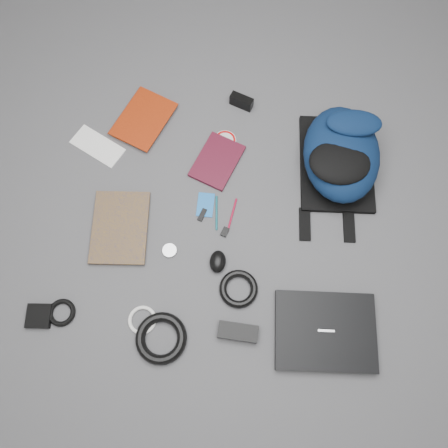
% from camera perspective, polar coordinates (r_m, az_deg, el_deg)
% --- Properties ---
extents(ground, '(4.00, 4.00, 0.00)m').
position_cam_1_polar(ground, '(1.58, 0.00, -0.23)').
color(ground, '#4F4F51').
rests_on(ground, ground).
extents(backpack, '(0.36, 0.47, 0.18)m').
position_cam_1_polar(backpack, '(1.65, 15.08, 8.84)').
color(backpack, '#071733').
rests_on(backpack, ground).
extents(laptop, '(0.37, 0.31, 0.03)m').
position_cam_1_polar(laptop, '(1.53, 13.07, -13.48)').
color(laptop, black).
rests_on(laptop, ground).
extents(textbook_red, '(0.24, 0.28, 0.03)m').
position_cam_1_polar(textbook_red, '(1.82, -12.92, 14.31)').
color(textbook_red, maroon).
rests_on(textbook_red, ground).
extents(comic_book, '(0.25, 0.31, 0.02)m').
position_cam_1_polar(comic_book, '(1.64, -16.81, -0.38)').
color(comic_book, '#B6810D').
rests_on(comic_book, ground).
extents(envelope, '(0.22, 0.16, 0.00)m').
position_cam_1_polar(envelope, '(1.77, -16.19, 9.76)').
color(envelope, white).
rests_on(envelope, ground).
extents(dvd_case, '(0.19, 0.23, 0.02)m').
position_cam_1_polar(dvd_case, '(1.67, -0.91, 8.21)').
color(dvd_case, '#3E0C19').
rests_on(dvd_case, ground).
extents(compact_camera, '(0.10, 0.05, 0.05)m').
position_cam_1_polar(compact_camera, '(1.78, 2.30, 15.70)').
color(compact_camera, black).
rests_on(compact_camera, ground).
extents(sticker_disc, '(0.09, 0.09, 0.00)m').
position_cam_1_polar(sticker_disc, '(1.72, 0.14, 10.88)').
color(sticker_disc, silver).
rests_on(sticker_disc, ground).
extents(pen_teal, '(0.04, 0.13, 0.01)m').
position_cam_1_polar(pen_teal, '(1.59, -0.98, 1.47)').
color(pen_teal, '#0B5966').
rests_on(pen_teal, ground).
extents(pen_red, '(0.01, 0.13, 0.01)m').
position_cam_1_polar(pen_red, '(1.59, 1.07, 1.22)').
color(pen_red, '#A10C2C').
rests_on(pen_red, ground).
extents(id_badge, '(0.07, 0.10, 0.00)m').
position_cam_1_polar(id_badge, '(1.61, -2.44, 2.52)').
color(id_badge, blue).
rests_on(id_badge, ground).
extents(usb_black, '(0.03, 0.05, 0.01)m').
position_cam_1_polar(usb_black, '(1.59, -2.86, 1.20)').
color(usb_black, black).
rests_on(usb_black, ground).
extents(key_fob, '(0.03, 0.04, 0.01)m').
position_cam_1_polar(key_fob, '(1.57, 0.11, -1.04)').
color(key_fob, black).
rests_on(key_fob, ground).
extents(mouse, '(0.07, 0.09, 0.04)m').
position_cam_1_polar(mouse, '(1.52, -0.83, -4.92)').
color(mouse, black).
rests_on(mouse, ground).
extents(headphone_left, '(0.06, 0.06, 0.01)m').
position_cam_1_polar(headphone_left, '(1.58, -12.33, -4.05)').
color(headphone_left, '#B5B5B8').
rests_on(headphone_left, ground).
extents(headphone_right, '(0.06, 0.06, 0.01)m').
position_cam_1_polar(headphone_right, '(1.56, -7.11, -3.46)').
color(headphone_right, '#AFAFB1').
rests_on(headphone_right, ground).
extents(cable_coil, '(0.17, 0.17, 0.03)m').
position_cam_1_polar(cable_coil, '(1.51, 1.91, -8.45)').
color(cable_coil, black).
rests_on(cable_coil, ground).
extents(power_brick, '(0.14, 0.06, 0.03)m').
position_cam_1_polar(power_brick, '(1.49, 1.83, -13.90)').
color(power_brick, black).
rests_on(power_brick, ground).
extents(power_cord_coil, '(0.20, 0.20, 0.03)m').
position_cam_1_polar(power_cord_coil, '(1.50, -8.21, -14.55)').
color(power_cord_coil, black).
rests_on(power_cord_coil, ground).
extents(pouch, '(0.10, 0.10, 0.02)m').
position_cam_1_polar(pouch, '(1.62, -23.01, -11.00)').
color(pouch, black).
rests_on(pouch, ground).
extents(earbud_coil, '(0.10, 0.10, 0.02)m').
position_cam_1_polar(earbud_coil, '(1.60, -20.44, -10.79)').
color(earbud_coil, black).
rests_on(earbud_coil, ground).
extents(white_cable_coil, '(0.11, 0.11, 0.01)m').
position_cam_1_polar(white_cable_coil, '(1.53, -10.63, -12.23)').
color(white_cable_coil, white).
rests_on(white_cable_coil, ground).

